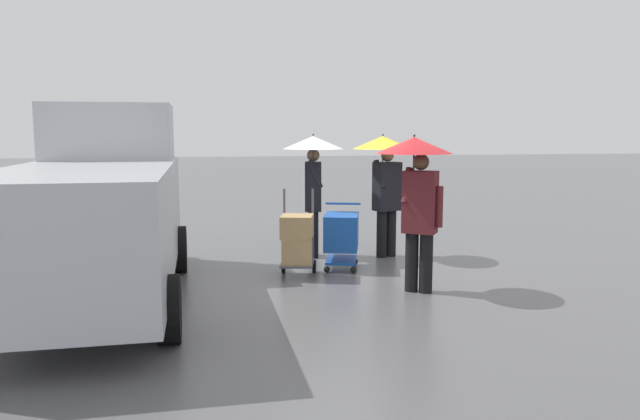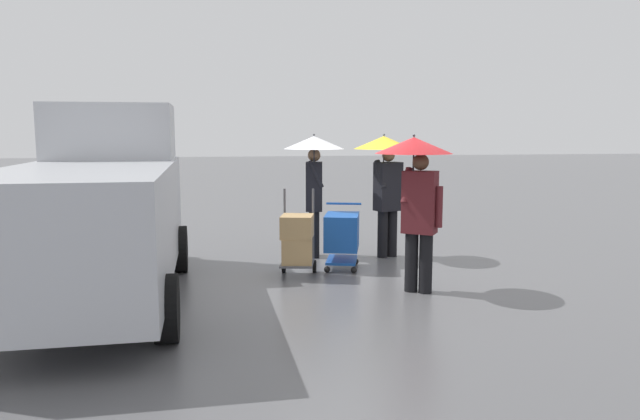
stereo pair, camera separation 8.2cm
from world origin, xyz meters
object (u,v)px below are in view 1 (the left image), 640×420
at_px(shopping_cart_vendor, 341,234).
at_px(pedestrian_pink_side, 385,167).
at_px(cargo_van_parked_right, 96,210).
at_px(pedestrian_white_side, 417,176).
at_px(hand_dolly_boxes, 297,240).
at_px(pedestrian_black_side, 313,167).

relative_size(shopping_cart_vendor, pedestrian_pink_side, 0.47).
bearing_deg(cargo_van_parked_right, pedestrian_white_side, 174.06).
bearing_deg(hand_dolly_boxes, pedestrian_pink_side, -145.77).
distance_m(cargo_van_parked_right, hand_dolly_boxes, 2.88).
distance_m(pedestrian_pink_side, pedestrian_white_side, 2.27).
xyz_separation_m(pedestrian_pink_side, pedestrian_white_side, (0.25, 2.26, 0.00)).
bearing_deg(cargo_van_parked_right, shopping_cart_vendor, -162.68).
distance_m(shopping_cart_vendor, hand_dolly_boxes, 0.89).
height_order(shopping_cart_vendor, pedestrian_pink_side, pedestrian_pink_side).
bearing_deg(shopping_cart_vendor, pedestrian_black_side, -72.95).
bearing_deg(pedestrian_pink_side, shopping_cart_vendor, 38.18).
relative_size(shopping_cart_vendor, pedestrian_white_side, 0.47).
xyz_separation_m(hand_dolly_boxes, pedestrian_white_side, (-1.46, 1.10, 1.02)).
relative_size(cargo_van_parked_right, pedestrian_black_side, 2.50).
xyz_separation_m(cargo_van_parked_right, hand_dolly_boxes, (-2.73, -0.66, -0.62)).
distance_m(hand_dolly_boxes, pedestrian_pink_side, 2.30).
relative_size(hand_dolly_boxes, pedestrian_white_side, 0.61).
bearing_deg(hand_dolly_boxes, pedestrian_black_side, -109.79).
height_order(hand_dolly_boxes, pedestrian_white_side, pedestrian_white_side).
distance_m(cargo_van_parked_right, pedestrian_black_side, 3.84).
xyz_separation_m(cargo_van_parked_right, shopping_cart_vendor, (-3.51, -1.10, -0.61)).
height_order(pedestrian_black_side, pedestrian_white_side, same).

